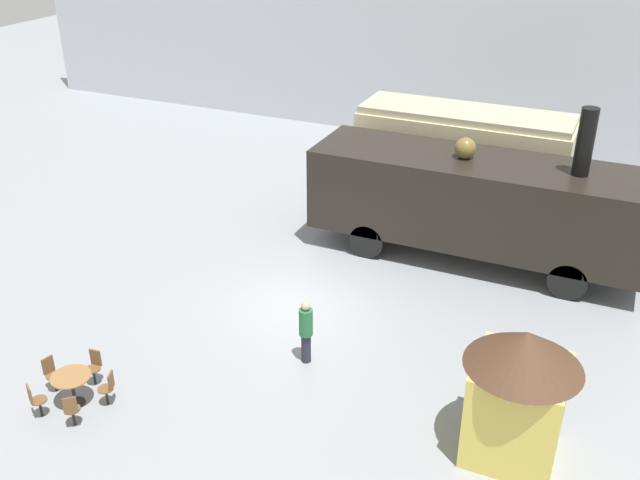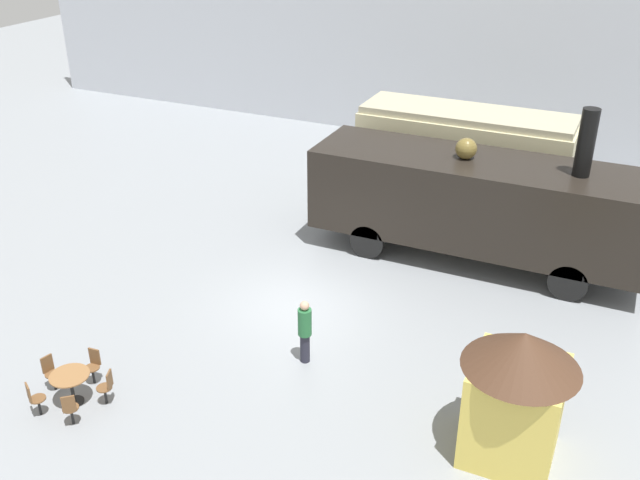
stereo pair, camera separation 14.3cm
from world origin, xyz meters
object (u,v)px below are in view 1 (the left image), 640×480
Objects in this scene: passenger_coach_vintage at (463,153)px; cafe_chair_0 at (94,365)px; cafe_table_near at (72,382)px; ticket_kiosk at (519,388)px; steam_locomotive at (477,200)px; visitor_person at (306,329)px.

cafe_chair_0 is (-5.29, -13.33, -1.61)m from passenger_coach_vintage.
ticket_kiosk is (9.34, 2.54, 1.06)m from cafe_table_near.
ticket_kiosk is at bearing 96.08° from cafe_chair_0.
ticket_kiosk reaches higher than cafe_chair_0.
passenger_coach_vintage is 12.32m from ticket_kiosk.
passenger_coach_vintage is at bearing 109.51° from ticket_kiosk.
ticket_kiosk is (9.40, 1.72, 1.16)m from cafe_chair_0.
cafe_table_near is 0.30× the size of ticket_kiosk.
cafe_chair_0 is (-6.63, -9.82, -1.49)m from steam_locomotive.
steam_locomotive reaches higher than passenger_coach_vintage.
cafe_chair_0 is 0.29× the size of ticket_kiosk.
cafe_chair_0 is at bearing -169.61° from ticket_kiosk.
cafe_chair_0 is at bearing -124.03° from steam_locomotive.
visitor_person is at bearing 119.52° from cafe_chair_0.
visitor_person reaches higher than cafe_table_near.
steam_locomotive reaches higher than cafe_chair_0.
ticket_kiosk is at bearing -11.70° from visitor_person.
passenger_coach_vintage is 14.43m from cafe_chair_0.
steam_locomotive is at bearing -68.95° from passenger_coach_vintage.
visitor_person is at bearing -109.24° from steam_locomotive.
ticket_kiosk is (5.22, -1.08, 0.73)m from visitor_person.
ticket_kiosk is (2.76, -8.10, -0.33)m from steam_locomotive.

